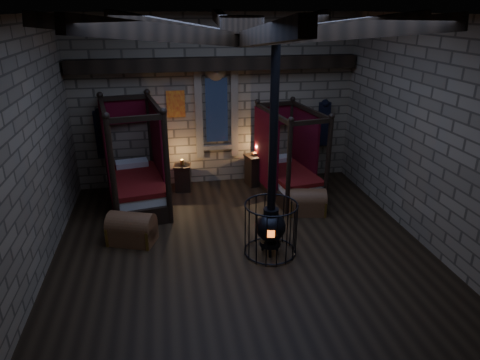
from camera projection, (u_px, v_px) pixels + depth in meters
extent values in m
cube|color=black|center=(242.00, 248.00, 8.22)|extent=(7.00, 7.00, 0.01)
cube|color=#847054|center=(216.00, 102.00, 10.62)|extent=(7.00, 0.02, 4.20)
cube|color=#847054|center=(306.00, 246.00, 4.24)|extent=(7.00, 0.02, 4.20)
cube|color=#847054|center=(28.00, 155.00, 6.85)|extent=(0.02, 7.00, 4.20)
cube|color=#847054|center=(425.00, 133.00, 8.01)|extent=(0.02, 7.00, 4.20)
cube|color=black|center=(242.00, 14.00, 6.64)|extent=(7.00, 7.00, 0.01)
cube|color=black|center=(216.00, 64.00, 10.10)|extent=(6.86, 0.35, 0.30)
cylinder|color=black|center=(242.00, 24.00, 6.70)|extent=(0.70, 0.70, 0.25)
cube|color=black|center=(217.00, 110.00, 10.65)|extent=(0.55, 0.04, 1.60)
cube|color=#9A130E|center=(176.00, 104.00, 10.42)|extent=(0.45, 0.03, 0.65)
cube|color=black|center=(102.00, 135.00, 10.26)|extent=(0.30, 0.10, 1.15)
cube|color=black|center=(324.00, 124.00, 11.18)|extent=(0.30, 0.10, 1.15)
cube|color=black|center=(138.00, 198.00, 9.89)|extent=(1.52, 2.40, 0.39)
cube|color=beige|center=(137.00, 186.00, 9.78)|extent=(1.36, 2.21, 0.24)
cube|color=maroon|center=(136.00, 180.00, 9.72)|extent=(1.43, 2.27, 0.11)
cube|color=beige|center=(132.00, 164.00, 10.40)|extent=(0.81, 0.50, 0.15)
cube|color=#560712|center=(125.00, 111.00, 10.18)|extent=(1.18, 0.25, 0.59)
cylinder|color=black|center=(113.00, 177.00, 8.41)|extent=(0.12, 0.12, 2.37)
cylinder|color=black|center=(106.00, 146.00, 10.29)|extent=(0.12, 0.12, 2.37)
cylinder|color=black|center=(167.00, 171.00, 8.75)|extent=(0.12, 0.12, 2.37)
cylinder|color=black|center=(151.00, 142.00, 10.63)|extent=(0.12, 0.12, 2.37)
cube|color=#560712|center=(106.00, 153.00, 9.60)|extent=(0.33, 1.61, 2.10)
cube|color=#560712|center=(157.00, 148.00, 9.96)|extent=(0.33, 1.61, 2.10)
cube|color=black|center=(288.00, 187.00, 10.52)|extent=(1.32, 2.12, 0.34)
cube|color=beige|center=(289.00, 177.00, 10.42)|extent=(1.18, 1.95, 0.21)
cube|color=maroon|center=(289.00, 172.00, 10.37)|extent=(1.25, 2.00, 0.10)
cube|color=beige|center=(277.00, 159.00, 10.97)|extent=(0.71, 0.43, 0.13)
cube|color=#560712|center=(275.00, 115.00, 10.78)|extent=(1.05, 0.21, 0.53)
cylinder|color=black|center=(289.00, 169.00, 9.21)|extent=(0.11, 0.11, 2.10)
cylinder|color=black|center=(257.00, 144.00, 10.88)|extent=(0.11, 0.11, 2.10)
cylinder|color=black|center=(328.00, 164.00, 9.50)|extent=(0.11, 0.11, 2.10)
cylinder|color=black|center=(291.00, 141.00, 11.17)|extent=(0.11, 0.11, 2.10)
cube|color=#560712|center=(266.00, 150.00, 10.27)|extent=(0.27, 1.42, 1.86)
cube|color=#560712|center=(304.00, 146.00, 10.58)|extent=(0.27, 1.42, 1.86)
cube|color=brown|center=(132.00, 234.00, 8.36)|extent=(1.01, 0.81, 0.36)
cylinder|color=brown|center=(131.00, 226.00, 8.29)|extent=(1.01, 0.81, 0.54)
cube|color=#B59137|center=(113.00, 232.00, 8.42)|extent=(0.24, 0.54, 0.39)
cube|color=#B59137|center=(152.00, 236.00, 8.29)|extent=(0.24, 0.54, 0.39)
cube|color=brown|center=(307.00, 206.00, 9.55)|extent=(0.88, 0.63, 0.33)
cylinder|color=brown|center=(307.00, 199.00, 9.48)|extent=(0.88, 0.63, 0.49)
cube|color=#B59137|center=(290.00, 206.00, 9.55)|extent=(0.14, 0.51, 0.35)
cube|color=#B59137|center=(324.00, 206.00, 9.54)|extent=(0.14, 0.51, 0.35)
cube|color=black|center=(183.00, 178.00, 10.68)|extent=(0.42, 0.41, 0.63)
cube|color=black|center=(182.00, 166.00, 10.56)|extent=(0.46, 0.45, 0.04)
cylinder|color=#B59137|center=(182.00, 162.00, 10.52)|extent=(0.09, 0.09, 0.15)
cube|color=black|center=(256.00, 171.00, 11.03)|extent=(0.54, 0.53, 0.75)
cube|color=black|center=(256.00, 156.00, 10.88)|extent=(0.59, 0.58, 0.04)
cube|color=brown|center=(256.00, 154.00, 10.85)|extent=(0.22, 0.18, 0.05)
cylinder|color=black|center=(270.00, 242.00, 7.98)|extent=(0.40, 0.40, 0.10)
sphere|color=black|center=(271.00, 227.00, 7.86)|extent=(0.56, 0.56, 0.56)
cylinder|color=black|center=(271.00, 212.00, 7.75)|extent=(0.28, 0.28, 0.14)
cube|color=#FF5914|center=(271.00, 234.00, 7.61)|extent=(0.14, 0.05, 0.14)
cylinder|color=black|center=(274.00, 125.00, 7.13)|extent=(0.15, 0.15, 3.16)
torus|color=black|center=(270.00, 251.00, 8.05)|extent=(0.98, 0.98, 0.03)
torus|color=black|center=(271.00, 205.00, 7.69)|extent=(0.98, 0.98, 0.03)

